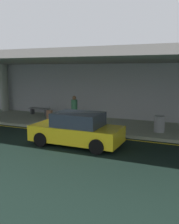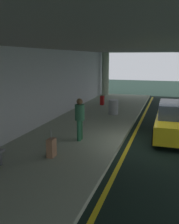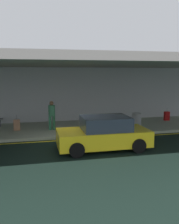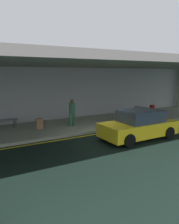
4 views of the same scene
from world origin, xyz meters
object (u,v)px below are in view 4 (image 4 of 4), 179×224
suitcase_upright_secondary (152,109)px  trash_bin_steel (138,113)px  car_yellow_taxi (139,125)px  bench_metal (4,122)px  suitcase_upright_primary (39,124)px  traveler_with_luggage (72,111)px

suitcase_upright_secondary → trash_bin_steel: 3.18m
car_yellow_taxi → suitcase_upright_secondary: 7.71m
bench_metal → car_yellow_taxi: bearing=-43.1°
suitcase_upright_primary → suitcase_upright_secondary: 10.04m
suitcase_upright_primary → bench_metal: 2.21m
traveler_with_luggage → suitcase_upright_primary: bearing=-120.7°
traveler_with_luggage → suitcase_upright_secondary: size_ratio=1.87×
car_yellow_taxi → suitcase_upright_secondary: car_yellow_taxi is taller
suitcase_upright_primary → trash_bin_steel: bearing=10.4°
car_yellow_taxi → suitcase_upright_secondary: bearing=39.3°
car_yellow_taxi → trash_bin_steel: (3.11, 3.48, -0.14)m
car_yellow_taxi → suitcase_upright_secondary: (5.96, 4.88, -0.25)m
car_yellow_taxi → bench_metal: 7.91m
bench_metal → trash_bin_steel: trash_bin_steel is taller
suitcase_upright_primary → trash_bin_steel: (7.15, -0.56, 0.11)m
suitcase_upright_primary → suitcase_upright_secondary: size_ratio=1.00×
suitcase_upright_secondary → trash_bin_steel: size_ratio=1.06×
traveler_with_luggage → suitcase_upright_secondary: (8.02, 1.14, -0.65)m
car_yellow_taxi → traveler_with_luggage: traveler_with_luggage is taller
car_yellow_taxi → trash_bin_steel: size_ratio=4.82×
suitcase_upright_primary → suitcase_upright_secondary: (10.00, 0.84, 0.00)m
car_yellow_taxi → bench_metal: size_ratio=2.56×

